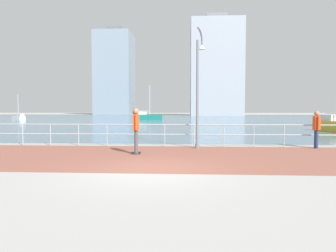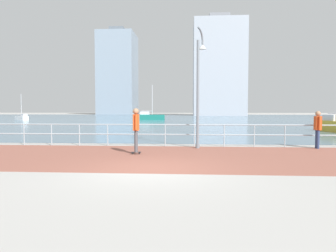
{
  "view_description": "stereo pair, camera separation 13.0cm",
  "coord_description": "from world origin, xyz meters",
  "px_view_note": "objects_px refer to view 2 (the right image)",
  "views": [
    {
      "loc": [
        0.99,
        -8.84,
        1.77
      ],
      "look_at": [
        0.29,
        3.42,
        1.1
      ],
      "focal_mm": 32.72,
      "sensor_mm": 36.0,
      "label": 1
    },
    {
      "loc": [
        1.12,
        -8.83,
        1.77
      ],
      "look_at": [
        0.29,
        3.42,
        1.1
      ],
      "focal_mm": 32.72,
      "sensor_mm": 36.0,
      "label": 2
    }
  ],
  "objects_px": {
    "skateboarder": "(136,126)",
    "sailboat_yellow": "(22,118)",
    "sailboat_gray": "(151,117)",
    "lamppost": "(199,82)",
    "bystander": "(318,126)"
  },
  "relations": [
    {
      "from": "skateboarder",
      "to": "sailboat_yellow",
      "type": "relative_size",
      "value": 0.42
    },
    {
      "from": "bystander",
      "to": "sailboat_yellow",
      "type": "bearing_deg",
      "value": 133.92
    },
    {
      "from": "sailboat_yellow",
      "to": "sailboat_gray",
      "type": "distance_m",
      "value": 21.44
    },
    {
      "from": "bystander",
      "to": "sailboat_gray",
      "type": "xyz_separation_m",
      "value": [
        -12.11,
        37.11,
        -0.44
      ]
    },
    {
      "from": "lamppost",
      "to": "sailboat_yellow",
      "type": "xyz_separation_m",
      "value": [
        -28.08,
        34.79,
        -2.61
      ]
    },
    {
      "from": "lamppost",
      "to": "skateboarder",
      "type": "height_order",
      "value": "lamppost"
    },
    {
      "from": "skateboarder",
      "to": "bystander",
      "type": "relative_size",
      "value": 1.07
    },
    {
      "from": "bystander",
      "to": "skateboarder",
      "type": "bearing_deg",
      "value": -163.7
    },
    {
      "from": "lamppost",
      "to": "skateboarder",
      "type": "distance_m",
      "value": 3.88
    },
    {
      "from": "bystander",
      "to": "sailboat_gray",
      "type": "bearing_deg",
      "value": 108.07
    },
    {
      "from": "sailboat_yellow",
      "to": "sailboat_gray",
      "type": "relative_size",
      "value": 0.74
    },
    {
      "from": "bystander",
      "to": "sailboat_yellow",
      "type": "xyz_separation_m",
      "value": [
        -33.41,
        34.69,
        -0.59
      ]
    },
    {
      "from": "sailboat_yellow",
      "to": "sailboat_gray",
      "type": "xyz_separation_m",
      "value": [
        21.3,
        2.42,
        0.15
      ]
    },
    {
      "from": "lamppost",
      "to": "bystander",
      "type": "xyz_separation_m",
      "value": [
        5.33,
        0.1,
        -2.02
      ]
    },
    {
      "from": "bystander",
      "to": "sailboat_gray",
      "type": "distance_m",
      "value": 39.04
    }
  ]
}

